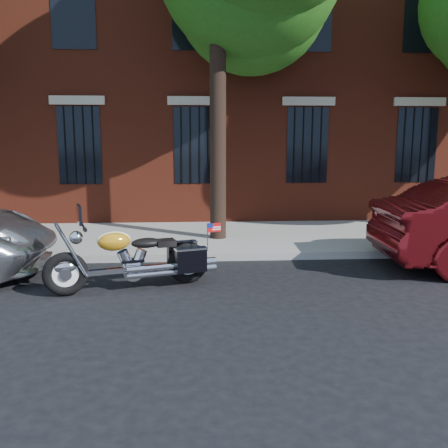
{
  "coord_description": "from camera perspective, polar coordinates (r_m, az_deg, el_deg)",
  "views": [
    {
      "loc": [
        -0.05,
        -8.27,
        2.43
      ],
      "look_at": [
        0.51,
        0.8,
        0.83
      ],
      "focal_mm": 40.0,
      "sensor_mm": 36.0,
      "label": 1
    }
  ],
  "objects": [
    {
      "name": "curb",
      "position": [
        9.94,
        -3.12,
        -3.77
      ],
      "size": [
        40.0,
        0.16,
        0.15
      ],
      "primitive_type": "cube",
      "color": "gray",
      "rests_on": "ground"
    },
    {
      "name": "ground",
      "position": [
        8.62,
        -3.05,
        -6.42
      ],
      "size": [
        120.0,
        120.0,
        0.0
      ],
      "primitive_type": "plane",
      "color": "black",
      "rests_on": "ground"
    },
    {
      "name": "motorcycle",
      "position": [
        8.15,
        -9.8,
        -4.08
      ],
      "size": [
        2.77,
        1.28,
        1.4
      ],
      "rotation": [
        0.0,
        0.0,
        0.3
      ],
      "color": "black",
      "rests_on": "ground"
    },
    {
      "name": "building",
      "position": [
        18.68,
        -3.53,
        20.96
      ],
      "size": [
        26.0,
        10.08,
        12.0
      ],
      "color": "maroon",
      "rests_on": "ground"
    },
    {
      "name": "sidewalk",
      "position": [
        11.77,
        -3.2,
        -1.6
      ],
      "size": [
        40.0,
        3.6,
        0.15
      ],
      "primitive_type": "cube",
      "color": "gray",
      "rests_on": "ground"
    }
  ]
}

